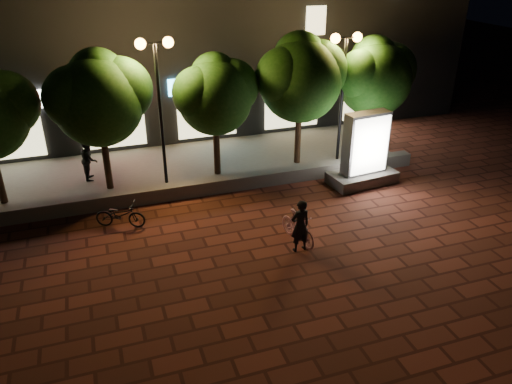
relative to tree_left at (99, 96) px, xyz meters
name	(u,v)px	position (x,y,z in m)	size (l,w,h in m)	color
ground	(249,250)	(3.45, -5.46, -3.44)	(80.00, 80.00, 0.00)	#5E271D
retaining_wall	(214,186)	(3.45, -1.46, -3.19)	(16.00, 0.45, 0.50)	#5E5B57
sidewalk	(199,165)	(3.45, 1.04, -3.40)	(16.00, 5.00, 0.08)	#5E5B57
building_block	(162,15)	(3.44, 7.53, 1.55)	(28.00, 8.12, 11.30)	black
tree_left	(99,96)	(0.00, 0.00, 0.00)	(3.60, 3.00, 4.89)	#302012
tree_mid	(216,92)	(4.00, 0.00, -0.23)	(3.24, 2.70, 4.50)	#302012
tree_right	(301,75)	(7.30, 0.00, 0.12)	(3.72, 3.10, 5.07)	#302012
tree_far_right	(375,74)	(10.50, 0.00, -0.08)	(3.48, 2.90, 4.76)	#302012
street_lamp_left	(157,75)	(1.95, -0.26, 0.58)	(1.26, 0.36, 5.18)	black
street_lamp_right	(344,65)	(8.95, -0.26, 0.45)	(1.26, 0.36, 4.98)	black
ad_kiosk	(364,155)	(8.85, -2.45, -2.36)	(2.61, 1.50, 2.70)	#5E5B57
scooter_pink	(298,227)	(4.96, -5.47, -2.97)	(0.45, 1.59, 0.95)	#C07E96
rider	(300,226)	(4.83, -5.92, -2.64)	(0.59, 0.39, 1.61)	black
scooter_parked	(120,215)	(0.08, -2.88, -3.03)	(0.55, 1.57, 0.83)	black
pedestrian	(89,159)	(-0.64, 0.99, -2.60)	(0.75, 0.58, 1.54)	black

